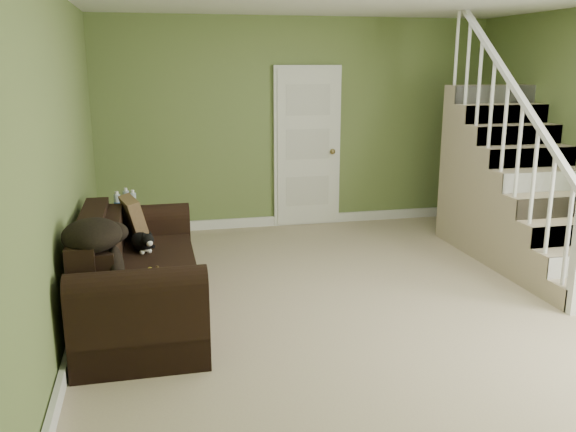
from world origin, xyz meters
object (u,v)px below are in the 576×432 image
side_table (129,240)px  cat (142,242)px  banana (152,272)px  sofa (135,279)px

side_table → cat: size_ratio=1.86×
side_table → banana: (0.23, -1.55, 0.18)m
cat → banana: size_ratio=2.41×
cat → banana: 0.64m
sofa → banana: 0.38m
sofa → banana: size_ratio=11.69×
banana → sofa: bearing=97.1°
sofa → banana: (0.14, -0.31, 0.16)m
sofa → banana: sofa is taller
sofa → cat: bearing=79.0°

